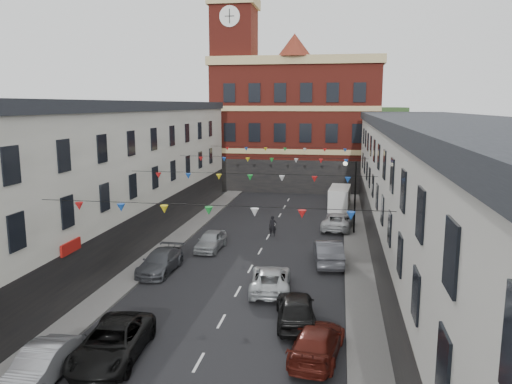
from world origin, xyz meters
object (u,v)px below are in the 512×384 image
Objects in this scene: white_van at (340,198)px; pedestrian at (273,226)px; street_lamp at (352,187)px; car_right_d at (296,309)px; car_right_f at (338,221)px; car_right_e at (328,252)px; car_left_c at (112,342)px; car_right_c at (317,342)px; car_left_e at (211,241)px; car_left_d at (160,262)px; moving_car at (270,279)px; car_left_b at (40,366)px.

white_van is 12.95m from pedestrian.
white_van is at bearing 95.38° from street_lamp.
car_right_d is 0.89× the size of car_right_f.
car_right_e is at bearing -56.41° from pedestrian.
pedestrian is (-3.26, 15.95, 0.06)m from car_right_d.
street_lamp is 24.70m from car_left_c.
car_left_e is at bearing -52.19° from car_right_c.
street_lamp reaches higher than pedestrian.
street_lamp is 7.14m from pedestrian.
car_left_e is 2.43× the size of pedestrian.
car_right_d is at bearing -32.92° from car_left_d.
car_right_e is at bearing -125.38° from moving_car.
car_right_e is (-1.64, -8.07, -3.09)m from street_lamp.
car_right_d is 19.24m from car_right_f.
car_left_c is 3.16× the size of pedestrian.
car_right_f is (1.90, 19.14, -0.06)m from car_right_d.
white_van is at bearing -83.69° from car_right_c.
car_left_b is at bearing -88.80° from car_left_d.
car_right_d reaches higher than car_right_c.
car_right_f is 3.07× the size of pedestrian.
car_left_c is 16.57m from car_right_e.
car_left_b reaches higher than car_right_c.
car_right_f is (9.10, 7.67, 0.02)m from car_left_e.
pedestrian reaches higher than car_right_f.
white_van is at bearing -98.48° from car_right_e.
car_right_c is 12.67m from car_right_e.
pedestrian is at bearing 72.69° from car_left_b.
car_left_d is 11.40m from pedestrian.
car_right_c is 22.20m from car_right_f.
street_lamp is 10.52m from white_van.
street_lamp is at bearing -80.54° from white_van.
moving_car is (-3.11, -5.44, -0.15)m from car_right_e.
car_right_d is 4.55m from moving_car.
car_right_e is (1.31, 9.62, 0.04)m from car_right_d.
car_right_c is (10.27, -9.22, -0.01)m from car_left_d.
white_van reaches higher than car_right_e.
car_right_f is (11.00, 12.98, 0.03)m from car_left_d.
car_left_e is at bearing 85.22° from car_left_c.
street_lamp reaches higher than car_right_d.
street_lamp reaches higher than car_left_d.
car_right_f reaches higher than car_left_d.
street_lamp is at bearing 13.39° from pedestrian.
white_van reaches higher than car_right_f.
car_left_e is 0.84× the size of moving_car.
car_left_e is at bearing -133.51° from pedestrian.
car_left_d reaches higher than moving_car.
moving_car is (5.40, -7.29, -0.02)m from car_left_e.
car_right_c is 0.90× the size of car_right_f.
white_van is (9.20, 16.32, 0.42)m from car_left_e.
white_van is (-0.95, 10.10, -2.80)m from street_lamp.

